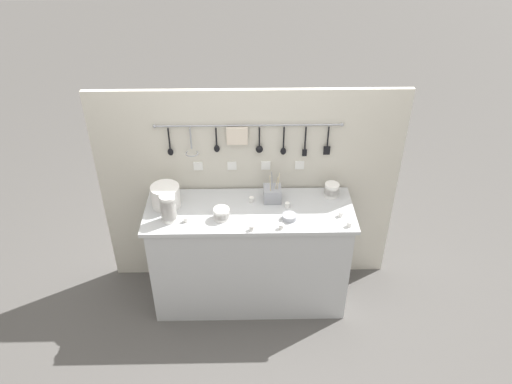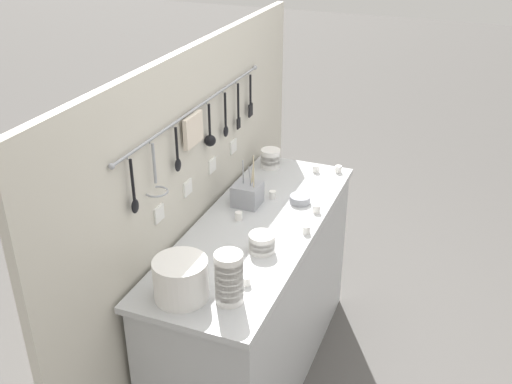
{
  "view_description": "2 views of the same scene",
  "coord_description": "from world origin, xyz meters",
  "px_view_note": "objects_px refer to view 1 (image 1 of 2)",
  "views": [
    {
      "loc": [
        -0.01,
        -2.99,
        3.15
      ],
      "look_at": [
        0.05,
        0.01,
        1.06
      ],
      "focal_mm": 35.0,
      "sensor_mm": 36.0,
      "label": 1
    },
    {
      "loc": [
        -2.29,
        -0.9,
        2.36
      ],
      "look_at": [
        -0.05,
        -0.02,
        1.12
      ],
      "focal_mm": 42.0,
      "sensor_mm": 36.0,
      "label": 2
    }
  ],
  "objects_px": {
    "cup_front_right": "(281,226)",
    "steel_mixing_bowl": "(289,217)",
    "cup_edge_near": "(186,219)",
    "cup_back_right": "(341,214)",
    "cutlery_caddy": "(272,194)",
    "cup_mid_row": "(349,224)",
    "bowl_stack_short_front": "(332,190)",
    "cup_back_left": "(287,205)",
    "cup_edge_far": "(252,199)",
    "cup_beside_plates": "(252,228)",
    "plate_stack": "(166,196)",
    "bowl_stack_back_corner": "(168,208)",
    "bowl_stack_tall_left": "(222,214)"
  },
  "relations": [
    {
      "from": "plate_stack",
      "to": "bowl_stack_tall_left",
      "type": "bearing_deg",
      "value": -22.39
    },
    {
      "from": "cup_beside_plates",
      "to": "cup_back_left",
      "type": "distance_m",
      "value": 0.38
    },
    {
      "from": "cup_back_left",
      "to": "cup_back_right",
      "type": "height_order",
      "value": "same"
    },
    {
      "from": "bowl_stack_short_front",
      "to": "cup_edge_near",
      "type": "bearing_deg",
      "value": -164.51
    },
    {
      "from": "cutlery_caddy",
      "to": "cup_mid_row",
      "type": "xyz_separation_m",
      "value": [
        0.54,
        -0.33,
        -0.04
      ]
    },
    {
      "from": "plate_stack",
      "to": "steel_mixing_bowl",
      "type": "distance_m",
      "value": 0.94
    },
    {
      "from": "bowl_stack_tall_left",
      "to": "cup_edge_near",
      "type": "relative_size",
      "value": 2.93
    },
    {
      "from": "bowl_stack_short_front",
      "to": "cup_beside_plates",
      "type": "height_order",
      "value": "bowl_stack_short_front"
    },
    {
      "from": "cup_beside_plates",
      "to": "cup_edge_near",
      "type": "distance_m",
      "value": 0.49
    },
    {
      "from": "bowl_stack_back_corner",
      "to": "plate_stack",
      "type": "height_order",
      "value": "bowl_stack_back_corner"
    },
    {
      "from": "steel_mixing_bowl",
      "to": "cup_back_left",
      "type": "xyz_separation_m",
      "value": [
        -0.01,
        0.15,
        0.0
      ]
    },
    {
      "from": "steel_mixing_bowl",
      "to": "cup_back_right",
      "type": "relative_size",
      "value": 2.69
    },
    {
      "from": "plate_stack",
      "to": "cup_front_right",
      "type": "height_order",
      "value": "plate_stack"
    },
    {
      "from": "cutlery_caddy",
      "to": "cup_back_right",
      "type": "distance_m",
      "value": 0.54
    },
    {
      "from": "cup_front_right",
      "to": "cup_edge_far",
      "type": "bearing_deg",
      "value": 121.95
    },
    {
      "from": "cup_front_right",
      "to": "steel_mixing_bowl",
      "type": "bearing_deg",
      "value": 58.3
    },
    {
      "from": "steel_mixing_bowl",
      "to": "cup_front_right",
      "type": "height_order",
      "value": "same"
    },
    {
      "from": "plate_stack",
      "to": "cup_edge_far",
      "type": "height_order",
      "value": "plate_stack"
    },
    {
      "from": "bowl_stack_back_corner",
      "to": "cup_front_right",
      "type": "relative_size",
      "value": 5.48
    },
    {
      "from": "bowl_stack_short_front",
      "to": "cutlery_caddy",
      "type": "height_order",
      "value": "cutlery_caddy"
    },
    {
      "from": "cup_mid_row",
      "to": "cup_edge_near",
      "type": "xyz_separation_m",
      "value": [
        -1.17,
        0.08,
        0.0
      ]
    },
    {
      "from": "cup_edge_near",
      "to": "cup_front_right",
      "type": "bearing_deg",
      "value": -7.8
    },
    {
      "from": "cup_front_right",
      "to": "cup_back_right",
      "type": "height_order",
      "value": "same"
    },
    {
      "from": "cup_back_right",
      "to": "bowl_stack_back_corner",
      "type": "bearing_deg",
      "value": -178.99
    },
    {
      "from": "cup_beside_plates",
      "to": "plate_stack",
      "type": "bearing_deg",
      "value": 154.0
    },
    {
      "from": "bowl_stack_short_front",
      "to": "cup_mid_row",
      "type": "height_order",
      "value": "bowl_stack_short_front"
    },
    {
      "from": "cup_front_right",
      "to": "cup_back_right",
      "type": "distance_m",
      "value": 0.47
    },
    {
      "from": "cup_back_left",
      "to": "cup_edge_far",
      "type": "relative_size",
      "value": 1.0
    },
    {
      "from": "cup_beside_plates",
      "to": "cup_back_left",
      "type": "bearing_deg",
      "value": 44.65
    },
    {
      "from": "bowl_stack_back_corner",
      "to": "cup_beside_plates",
      "type": "height_order",
      "value": "bowl_stack_back_corner"
    },
    {
      "from": "plate_stack",
      "to": "steel_mixing_bowl",
      "type": "bearing_deg",
      "value": -11.82
    },
    {
      "from": "cup_back_left",
      "to": "cup_back_right",
      "type": "relative_size",
      "value": 1.0
    },
    {
      "from": "steel_mixing_bowl",
      "to": "cup_beside_plates",
      "type": "xyz_separation_m",
      "value": [
        -0.28,
        -0.12,
        0.0
      ]
    },
    {
      "from": "plate_stack",
      "to": "cup_mid_row",
      "type": "xyz_separation_m",
      "value": [
        1.34,
        -0.28,
        -0.06
      ]
    },
    {
      "from": "cup_edge_far",
      "to": "bowl_stack_back_corner",
      "type": "bearing_deg",
      "value": -160.12
    },
    {
      "from": "steel_mixing_bowl",
      "to": "cup_back_right",
      "type": "distance_m",
      "value": 0.38
    },
    {
      "from": "cup_back_left",
      "to": "cutlery_caddy",
      "type": "bearing_deg",
      "value": 138.44
    },
    {
      "from": "bowl_stack_back_corner",
      "to": "bowl_stack_short_front",
      "type": "bearing_deg",
      "value": 13.08
    },
    {
      "from": "plate_stack",
      "to": "cup_back_left",
      "type": "distance_m",
      "value": 0.91
    },
    {
      "from": "cup_front_right",
      "to": "cup_back_right",
      "type": "xyz_separation_m",
      "value": [
        0.45,
        0.14,
        0.0
      ]
    },
    {
      "from": "bowl_stack_tall_left",
      "to": "bowl_stack_back_corner",
      "type": "distance_m",
      "value": 0.38
    },
    {
      "from": "bowl_stack_short_front",
      "to": "plate_stack",
      "type": "distance_m",
      "value": 1.27
    },
    {
      "from": "cup_beside_plates",
      "to": "cup_edge_near",
      "type": "relative_size",
      "value": 1.0
    },
    {
      "from": "bowl_stack_short_front",
      "to": "cup_back_right",
      "type": "relative_size",
      "value": 2.81
    },
    {
      "from": "bowl_stack_tall_left",
      "to": "cutlery_caddy",
      "type": "bearing_deg",
      "value": 30.69
    },
    {
      "from": "cup_front_right",
      "to": "bowl_stack_back_corner",
      "type": "bearing_deg",
      "value": 171.9
    },
    {
      "from": "cup_back_left",
      "to": "cup_edge_near",
      "type": "relative_size",
      "value": 1.0
    },
    {
      "from": "bowl_stack_tall_left",
      "to": "steel_mixing_bowl",
      "type": "distance_m",
      "value": 0.49
    },
    {
      "from": "cup_front_right",
      "to": "cup_mid_row",
      "type": "xyz_separation_m",
      "value": [
        0.49,
        0.02,
        0.0
      ]
    },
    {
      "from": "bowl_stack_short_front",
      "to": "bowl_stack_back_corner",
      "type": "relative_size",
      "value": 0.51
    }
  ]
}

